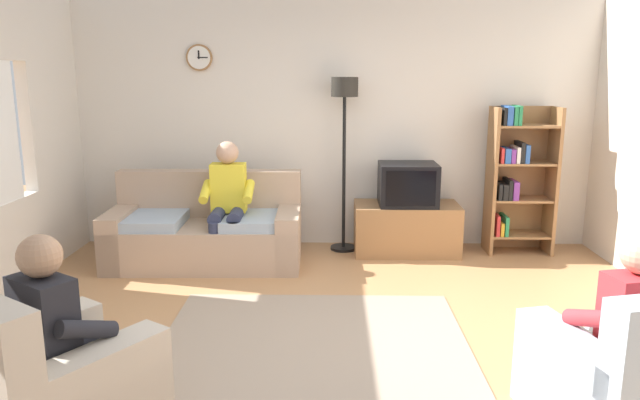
# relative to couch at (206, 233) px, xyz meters

# --- Properties ---
(ground_plane) EXTENTS (12.00, 12.00, 0.00)m
(ground_plane) POSITION_rel_couch_xyz_m (1.30, -1.86, -0.31)
(ground_plane) COLOR #B27F51
(back_wall_assembly) EXTENTS (6.20, 0.17, 2.70)m
(back_wall_assembly) POSITION_rel_couch_xyz_m (1.30, 0.80, 1.04)
(back_wall_assembly) COLOR silver
(back_wall_assembly) RESTS_ON ground_plane
(couch) EXTENTS (1.92, 0.92, 0.90)m
(couch) POSITION_rel_couch_xyz_m (0.00, 0.00, 0.00)
(couch) COLOR tan
(couch) RESTS_ON ground_plane
(tv_stand) EXTENTS (1.10, 0.56, 0.53)m
(tv_stand) POSITION_rel_couch_xyz_m (2.07, 0.39, -0.05)
(tv_stand) COLOR olive
(tv_stand) RESTS_ON ground_plane
(tv) EXTENTS (0.60, 0.49, 0.44)m
(tv) POSITION_rel_couch_xyz_m (2.07, 0.36, 0.44)
(tv) COLOR black
(tv) RESTS_ON tv_stand
(bookshelf) EXTENTS (0.68, 0.36, 1.57)m
(bookshelf) POSITION_rel_couch_xyz_m (3.22, 0.46, 0.51)
(bookshelf) COLOR olive
(bookshelf) RESTS_ON ground_plane
(floor_lamp) EXTENTS (0.28, 0.28, 1.85)m
(floor_lamp) POSITION_rel_couch_xyz_m (1.40, 0.49, 1.14)
(floor_lamp) COLOR black
(floor_lamp) RESTS_ON ground_plane
(armchair_near_window) EXTENTS (1.15, 1.18, 0.90)m
(armchair_near_window) POSITION_rel_couch_xyz_m (-0.19, -2.97, -0.02)
(armchair_near_window) COLOR #BCAD99
(armchair_near_window) RESTS_ON ground_plane
(armchair_near_bookshelf) EXTENTS (0.98, 1.04, 0.90)m
(armchair_near_bookshelf) POSITION_rel_couch_xyz_m (2.84, -2.87, -0.02)
(armchair_near_bookshelf) COLOR #9EADBC
(armchair_near_bookshelf) RESTS_ON ground_plane
(area_rug) EXTENTS (2.20, 1.70, 0.01)m
(area_rug) POSITION_rel_couch_xyz_m (1.14, -1.76, -0.31)
(area_rug) COLOR gray
(area_rug) RESTS_ON ground_plane
(person_on_couch) EXTENTS (0.52, 0.54, 1.24)m
(person_on_couch) POSITION_rel_couch_xyz_m (0.25, -0.11, 0.39)
(person_on_couch) COLOR yellow
(person_on_couch) RESTS_ON ground_plane
(person_in_left_armchair) EXTENTS (0.61, 0.64, 1.12)m
(person_in_left_armchair) POSITION_rel_couch_xyz_m (-0.14, -2.90, 0.29)
(person_in_left_armchair) COLOR black
(person_in_left_armchair) RESTS_ON ground_plane
(person_in_right_armchair) EXTENTS (0.57, 0.59, 1.12)m
(person_in_right_armchair) POSITION_rel_couch_xyz_m (2.82, -2.78, 0.29)
(person_in_right_armchair) COLOR red
(person_in_right_armchair) RESTS_ON ground_plane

